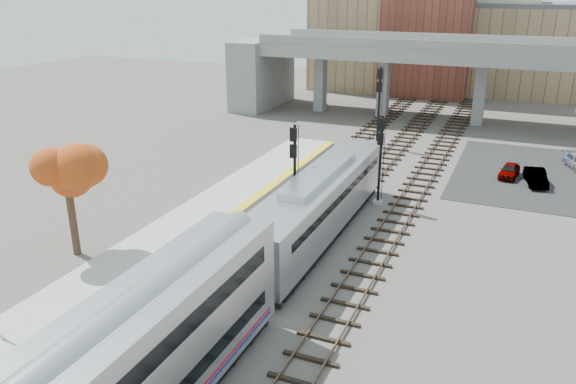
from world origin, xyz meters
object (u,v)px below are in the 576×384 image
Objects in this scene: tree at (66,170)px; car_a at (509,170)px; car_b at (536,177)px; signal_mast_mid at (380,163)px; signal_mast_near at (294,178)px; locomotive at (320,202)px; signal_mast_far at (379,106)px.

car_a is (22.69, 24.93, -4.59)m from tree.
car_a is 2.30m from car_b.
signal_mast_near is at bearing -124.98° from signal_mast_mid.
car_a is (12.52, 16.03, -2.71)m from signal_mast_near.
signal_mast_near reaches higher than locomotive.
signal_mast_near is at bearing -120.34° from car_a.
signal_mast_mid is (2.00, 6.77, 0.84)m from locomotive.
signal_mast_mid is 15.90m from signal_mast_far.
tree is at bearing -146.94° from locomotive.
signal_mast_near is at bearing 156.66° from locomotive.
locomotive is 2.47× the size of signal_mast_far.
car_a is (12.52, -5.16, -3.33)m from signal_mast_far.
car_a is at bearing -22.42° from signal_mast_far.
signal_mast_mid is 14.04m from car_b.
signal_mast_near is 1.04× the size of signal_mast_mid.
tree reaches higher than locomotive.
locomotive is 20.19m from car_b.
signal_mast_far is 31.79m from tree.
car_b is (14.53, 14.92, -2.65)m from signal_mast_near.
signal_mast_near is 0.88× the size of signal_mast_far.
signal_mast_mid is at bearing -121.96° from car_a.
car_a is 0.88× the size of car_b.
signal_mast_near is 7.15m from signal_mast_mid.
tree reaches higher than signal_mast_near.
tree reaches higher than car_b.
signal_mast_far is at bearing 71.32° from tree.
signal_mast_mid is at bearing -75.04° from signal_mast_far.
car_b is at bearing -23.35° from signal_mast_far.
signal_mast_far reaches higher than signal_mast_near.
car_a is at bearing 47.69° from tree.
signal_mast_near is 13.64m from tree.
tree is 2.10× the size of car_a.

